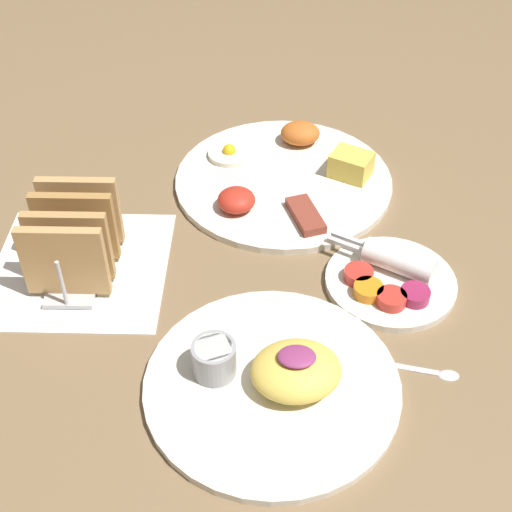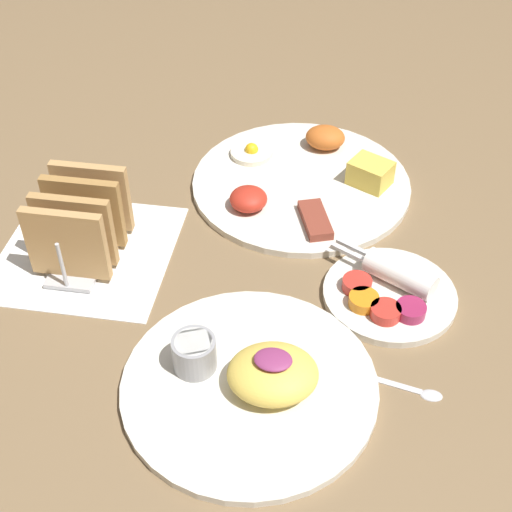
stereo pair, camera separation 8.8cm
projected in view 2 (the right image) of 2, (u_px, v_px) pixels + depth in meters
ground_plane at (250, 282)px, 0.89m from camera, size 3.00×3.00×0.00m
napkin_flat at (87, 252)px, 0.93m from camera, size 0.22×0.22×0.00m
plate_breakfast at (303, 180)px, 1.03m from camera, size 0.32×0.32×0.05m
plate_condiments at (390, 291)px, 0.86m from camera, size 0.16×0.16×0.04m
plate_foreground at (251, 379)px, 0.76m from camera, size 0.28×0.28×0.06m
toast_rack at (81, 222)px, 0.89m from camera, size 0.10×0.15×0.10m
teaspoon at (402, 385)px, 0.77m from camera, size 0.13×0.04×0.01m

